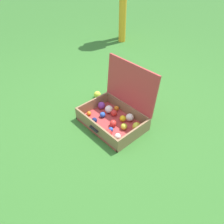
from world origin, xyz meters
The scene contains 3 objects.
ground_plane centered at (0.00, 0.00, 0.00)m, with size 16.00×16.00×0.00m, color #336B28.
open_suitcase centered at (0.07, -0.01, 0.12)m, with size 0.62×0.51×0.58m.
stray_ball_on_grass centered at (-0.39, 0.12, 0.04)m, with size 0.08×0.08×0.08m, color #CCDB38.
Camera 1 is at (1.26, -1.16, 1.48)m, focal length 34.56 mm.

